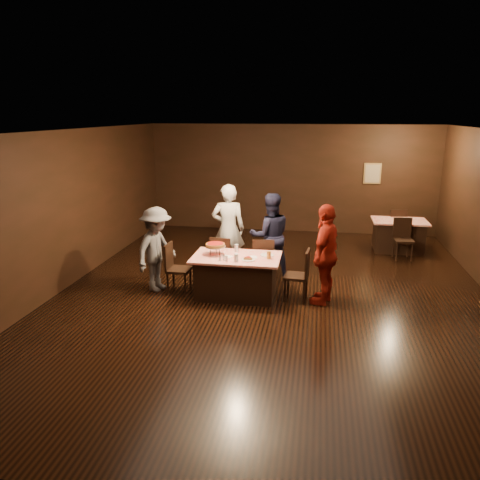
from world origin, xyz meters
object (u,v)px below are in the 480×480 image
chair_back_near (403,239)px  chair_far_right (263,260)px  chair_far_left (223,258)px  diner_navy_hoodie (270,236)px  chair_end_right (296,275)px  diner_white_jacket (228,229)px  diner_red_shirt (326,254)px  pizza_stand (215,245)px  diner_grey_knit (157,249)px  glass_front_left (236,258)px  glass_back (236,248)px  chair_back_far (395,226)px  chair_end_left (179,268)px  back_table (398,236)px  main_table (236,276)px  glass_amber (269,255)px  plate_empty (267,255)px

chair_back_near → chair_far_right: bearing=-150.8°
chair_far_left → diner_navy_hoodie: diner_navy_hoodie is taller
chair_end_right → diner_white_jacket: 2.05m
chair_far_right → chair_end_right: (0.70, -0.75, 0.00)m
diner_red_shirt → pizza_stand: size_ratio=4.74×
chair_end_right → diner_grey_knit: bearing=-86.2°
diner_white_jacket → glass_front_left: size_ratio=13.55×
glass_front_left → glass_back: 0.61m
chair_far_right → diner_navy_hoodie: size_ratio=0.54×
chair_far_right → glass_front_left: (-0.35, -1.05, 0.37)m
chair_back_far → pizza_stand: 5.64m
chair_far_left → pizza_stand: 0.85m
chair_far_right → chair_end_left: size_ratio=1.00×
chair_back_near → diner_navy_hoodie: size_ratio=0.54×
back_table → chair_far_left: size_ratio=1.37×
chair_far_left → chair_back_far: size_ratio=1.00×
glass_back → chair_back_far: bearing=48.2°
diner_navy_hoodie → chair_far_right: bearing=59.8°
main_table → pizza_stand: size_ratio=4.21×
chair_end_left → pizza_stand: bearing=-84.8°
main_table → chair_end_left: bearing=-180.0°
chair_end_left → chair_back_near: same height
chair_far_right → glass_amber: chair_far_right is taller
chair_far_left → diner_white_jacket: size_ratio=0.50×
chair_end_right → glass_front_left: chair_end_right is taller
chair_far_right → chair_back_near: same height
back_table → diner_grey_knit: bearing=-144.7°
diner_navy_hoodie → pizza_stand: bearing=34.0°
pizza_stand → glass_amber: 1.01m
main_table → diner_navy_hoodie: bearing=66.9°
diner_navy_hoodie → plate_empty: (0.06, -1.01, -0.10)m
chair_end_left → diner_navy_hoodie: size_ratio=0.54×
diner_red_shirt → glass_amber: 1.00m
chair_end_left → pizza_stand: 0.85m
glass_amber → main_table: bearing=175.2°
diner_grey_knit → plate_empty: size_ratio=6.47×
diner_navy_hoodie → glass_front_left: bearing=55.9°
back_table → plate_empty: size_ratio=5.20×
diner_red_shirt → chair_back_near: bearing=165.9°
chair_far_left → chair_back_near: (3.81, 2.12, 0.00)m
chair_far_left → glass_amber: 1.33m
chair_end_right → chair_back_near: size_ratio=1.00×
back_table → chair_end_right: bearing=-122.9°
chair_far_left → diner_grey_knit: 1.37m
glass_back → chair_far_left: bearing=127.9°
diner_grey_knit → chair_far_right: bearing=-52.6°
chair_back_near → diner_red_shirt: bearing=-128.0°
chair_back_near → glass_back: (-3.46, -2.57, 0.37)m
chair_end_right → chair_back_far: same height
chair_far_right → pizza_stand: pizza_stand is taller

